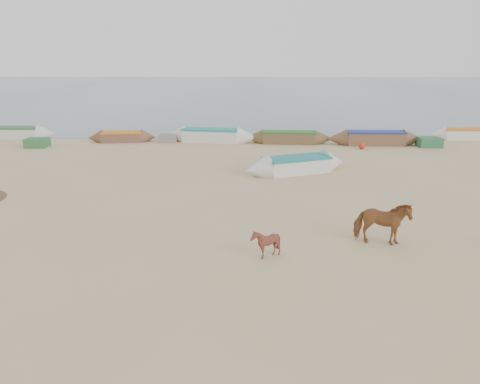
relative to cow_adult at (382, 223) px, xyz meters
name	(u,v)px	position (x,y,z in m)	size (l,w,h in m)	color
ground	(238,262)	(-4.57, -1.39, -0.73)	(140.00, 140.00, 0.00)	tan
sea	(245,89)	(-4.57, 80.61, -0.72)	(160.00, 160.00, 0.00)	slate
cow_adult	(382,223)	(0.00, 0.00, 0.00)	(0.79, 1.74, 1.47)	brown
calf_front	(266,243)	(-3.75, -1.08, -0.27)	(0.75, 0.84, 0.92)	maroon
near_canoe	(297,165)	(-1.70, 9.85, -0.31)	(5.82, 1.45, 0.85)	silver
waterline_canoes	(253,136)	(-3.82, 19.02, -0.29)	(59.79, 4.50, 0.96)	brown
beach_clutter	(292,141)	(-1.15, 17.98, -0.43)	(41.57, 3.32, 0.64)	#2E6637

